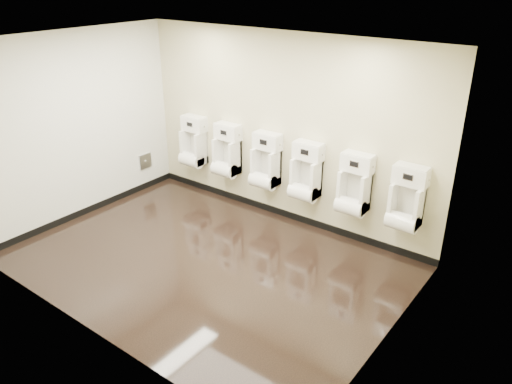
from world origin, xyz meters
TOP-DOWN VIEW (x-y plane):
  - ground at (0.00, 0.00)m, footprint 5.00×3.50m
  - ceiling at (0.00, 0.00)m, footprint 5.00×3.50m
  - back_wall at (0.00, 1.75)m, footprint 5.00×0.02m
  - front_wall at (0.00, -1.75)m, footprint 5.00×0.02m
  - left_wall at (-2.50, 0.00)m, footprint 0.02×3.50m
  - right_wall at (2.50, 0.00)m, footprint 0.02×3.50m
  - tile_overlay_left at (-2.50, 0.00)m, footprint 0.01×3.50m
  - skirting_back at (0.00, 1.74)m, footprint 5.00×0.02m
  - skirting_left at (-2.49, 0.00)m, footprint 0.02×3.50m
  - access_panel at (-2.48, 1.20)m, footprint 0.04×0.25m
  - urinal_0 at (-1.69, 1.60)m, footprint 0.45×0.34m
  - urinal_1 at (-0.97, 1.60)m, footprint 0.45×0.34m
  - urinal_2 at (-0.20, 1.60)m, footprint 0.45×0.34m
  - urinal_3 at (0.52, 1.60)m, footprint 0.45×0.34m
  - urinal_4 at (1.28, 1.60)m, footprint 0.45×0.34m
  - urinal_5 at (2.01, 1.60)m, footprint 0.45×0.34m

SIDE VIEW (x-z plane):
  - ground at x=0.00m, z-range 0.00..0.00m
  - skirting_back at x=0.00m, z-range 0.00..0.10m
  - skirting_left at x=-2.49m, z-range 0.00..0.10m
  - access_panel at x=-2.48m, z-range 0.38..0.62m
  - urinal_0 at x=-1.69m, z-range 0.42..1.26m
  - urinal_1 at x=-0.97m, z-range 0.42..1.26m
  - urinal_2 at x=-0.20m, z-range 0.42..1.26m
  - urinal_3 at x=0.52m, z-range 0.42..1.26m
  - urinal_4 at x=1.28m, z-range 0.42..1.26m
  - urinal_5 at x=2.01m, z-range 0.42..1.26m
  - back_wall at x=0.00m, z-range 0.00..2.80m
  - front_wall at x=0.00m, z-range 0.00..2.80m
  - left_wall at x=-2.50m, z-range 0.00..2.80m
  - right_wall at x=2.50m, z-range 0.00..2.80m
  - tile_overlay_left at x=-2.50m, z-range 0.00..2.80m
  - ceiling at x=0.00m, z-range 2.80..2.80m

